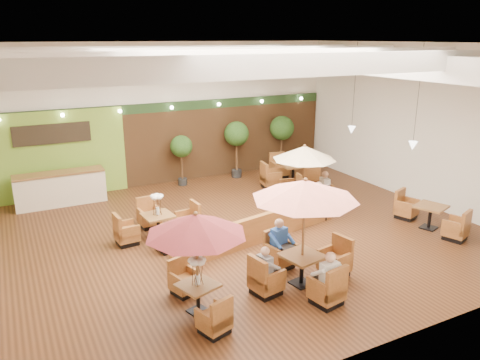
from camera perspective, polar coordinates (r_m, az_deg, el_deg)
room at (r=14.33m, az=-1.50°, el=8.89°), size 14.04×14.00×5.52m
service_counter at (r=17.50m, az=-21.03°, el=-0.99°), size 3.00×0.75×1.18m
booth_divider at (r=13.47m, az=2.57°, el=-5.91°), size 5.89×1.38×0.83m
table_0 at (r=9.66m, az=-5.35°, el=-6.96°), size 2.12×2.37×2.31m
table_1 at (r=10.79m, az=7.82°, el=-4.04°), size 2.69×2.69×2.66m
table_2 at (r=15.61m, az=7.80°, el=1.77°), size 2.33×2.33×2.30m
table_3 at (r=13.90m, az=-9.93°, el=-5.37°), size 2.51×2.51×1.51m
table_4 at (r=15.52m, az=22.12°, el=-4.24°), size 1.07×2.66×0.94m
table_5 at (r=18.62m, az=5.69°, el=0.51°), size 1.94×2.82×1.03m
topiary_0 at (r=18.41m, az=-7.16°, el=3.85°), size 0.86×0.86×2.01m
topiary_1 at (r=19.29m, az=-0.43°, el=5.39°), size 1.02×1.02×2.36m
topiary_2 at (r=20.34m, az=5.13°, el=6.06°), size 1.04×1.04×2.42m
diner_0 at (r=10.52m, az=10.66°, el=-11.05°), size 0.40×0.32×0.82m
diner_1 at (r=11.94m, az=4.95°, el=-7.19°), size 0.45×0.40×0.85m
diner_2 at (r=10.75m, az=3.24°, el=-10.29°), size 0.34×0.39×0.73m
diner_3 at (r=15.20m, az=9.46°, el=-1.98°), size 0.45×0.42×0.81m
diner_4 at (r=16.32m, az=10.10°, el=-0.68°), size 0.38×0.43×0.82m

